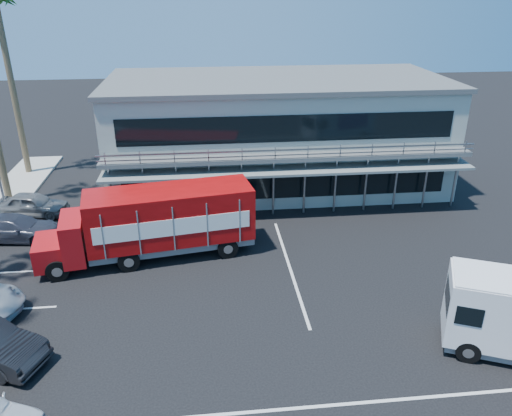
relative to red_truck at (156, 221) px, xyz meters
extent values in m
plane|color=black|center=(4.58, -4.88, -1.99)|extent=(120.00, 120.00, 0.00)
cube|color=#A5A99B|center=(7.58, 10.12, 1.51)|extent=(22.00, 10.00, 7.00)
cube|color=#515454|center=(7.58, 10.12, 5.16)|extent=(22.40, 10.40, 0.30)
cube|color=#515454|center=(7.58, 4.52, 1.61)|extent=(22.00, 1.20, 0.25)
cube|color=gray|center=(7.58, 3.97, 2.11)|extent=(22.00, 0.08, 0.90)
cube|color=slate|center=(7.58, 4.22, 0.91)|extent=(22.00, 1.80, 0.15)
cube|color=black|center=(7.58, 5.10, -0.39)|extent=(20.00, 0.06, 1.60)
cube|color=black|center=(7.58, 5.10, 3.21)|extent=(20.00, 0.06, 1.60)
cylinder|color=brown|center=(-10.52, 13.62, 4.01)|extent=(0.44, 0.44, 12.00)
cube|color=#A90D10|center=(-5.08, -0.84, -0.95)|extent=(1.81, 2.53, 1.24)
cube|color=#A90D10|center=(-3.96, -0.66, -0.39)|extent=(1.44, 2.72, 2.17)
cube|color=black|center=(-3.96, -0.66, 0.23)|extent=(0.41, 2.17, 0.72)
cube|color=#AD0A0C|center=(0.73, 0.12, 0.28)|extent=(8.57, 3.90, 2.69)
cube|color=slate|center=(0.73, 0.12, -1.32)|extent=(8.51, 3.52, 0.31)
cube|color=white|center=(0.94, -1.16, 0.18)|extent=(7.50, 1.27, 0.88)
cube|color=white|center=(0.52, 1.40, 0.18)|extent=(7.50, 1.27, 0.88)
cylinder|color=black|center=(-4.59, -1.91, -1.45)|extent=(1.11, 0.45, 1.07)
cylinder|color=black|center=(-4.96, 0.33, -1.45)|extent=(1.11, 0.45, 1.07)
cylinder|color=black|center=(-1.33, -1.37, -1.45)|extent=(1.11, 0.45, 1.07)
cylinder|color=black|center=(-1.70, 0.87, -1.45)|extent=(1.11, 0.45, 1.07)
cylinder|color=black|center=(3.56, -0.56, -1.45)|extent=(1.11, 0.45, 1.07)
cylinder|color=black|center=(3.19, 1.68, -1.45)|extent=(1.11, 0.45, 1.07)
cube|color=black|center=(11.59, -8.02, 0.12)|extent=(0.79, 1.72, 0.89)
cylinder|color=black|center=(12.03, -9.29, -1.54)|extent=(0.94, 0.62, 0.90)
cylinder|color=black|center=(12.83, -7.47, -1.54)|extent=(0.94, 0.62, 0.90)
imported|color=#2D313D|center=(-7.92, 2.72, -1.30)|extent=(4.96, 2.48, 1.38)
imported|color=slate|center=(-7.92, 5.92, -1.27)|extent=(4.42, 2.39, 1.43)
camera|label=1|loc=(2.60, -23.09, 10.93)|focal=35.00mm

